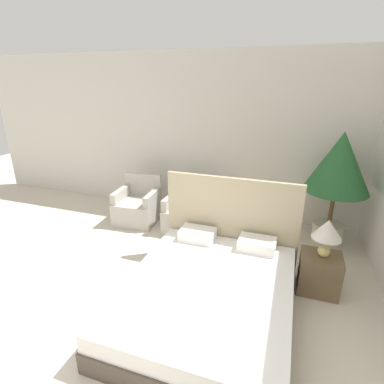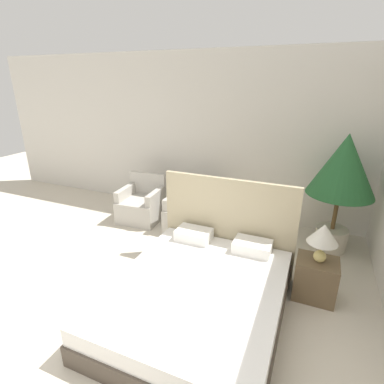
{
  "view_description": "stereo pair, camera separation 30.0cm",
  "coord_description": "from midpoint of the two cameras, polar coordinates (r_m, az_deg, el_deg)",
  "views": [
    {
      "loc": [
        1.36,
        -1.39,
        2.41
      ],
      "look_at": [
        -0.0,
        2.57,
        0.84
      ],
      "focal_mm": 28.0,
      "sensor_mm": 36.0,
      "label": 1
    },
    {
      "loc": [
        1.64,
        -1.29,
        2.41
      ],
      "look_at": [
        -0.0,
        2.57,
        0.84
      ],
      "focal_mm": 28.0,
      "sensor_mm": 36.0,
      "label": 2
    }
  ],
  "objects": [
    {
      "name": "armchair_near_window_left",
      "position": [
        5.48,
        -8.06,
        -2.7
      ],
      "size": [
        0.75,
        0.74,
        0.81
      ],
      "rotation": [
        0.0,
        0.0,
        0.07
      ],
      "color": "#B7B2A8",
      "rests_on": "ground_plane"
    },
    {
      "name": "nightstand",
      "position": [
        3.94,
        24.53,
        -14.83
      ],
      "size": [
        0.46,
        0.39,
        0.49
      ],
      "color": "brown",
      "rests_on": "ground_plane"
    },
    {
      "name": "armchair_near_window_right",
      "position": [
        5.09,
        1.33,
        -4.41
      ],
      "size": [
        0.72,
        0.71,
        0.81
      ],
      "rotation": [
        0.0,
        0.0,
        -0.03
      ],
      "color": "#B7B2A8",
      "rests_on": "ground_plane"
    },
    {
      "name": "potted_palm",
      "position": [
        4.72,
        28.46,
        3.39
      ],
      "size": [
        0.91,
        0.91,
        1.75
      ],
      "color": "beige",
      "rests_on": "ground_plane"
    },
    {
      "name": "wall_back",
      "position": [
        5.46,
        6.89,
        10.31
      ],
      "size": [
        10.0,
        0.06,
        2.9
      ],
      "color": "silver",
      "rests_on": "ground_plane"
    },
    {
      "name": "bed",
      "position": [
        3.45,
        4.27,
        -18.35
      ],
      "size": [
        1.77,
        2.14,
        1.25
      ],
      "color": "#4C4238",
      "rests_on": "ground_plane"
    },
    {
      "name": "table_lamp",
      "position": [
        3.65,
        25.94,
        -7.55
      ],
      "size": [
        0.33,
        0.33,
        0.47
      ],
      "color": "tan",
      "rests_on": "nightstand"
    },
    {
      "name": "ground_plane",
      "position": [
        3.14,
        -18.52,
        -30.97
      ],
      "size": [
        16.0,
        16.0,
        0.0
      ],
      "primitive_type": "plane",
      "color": "beige"
    }
  ]
}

